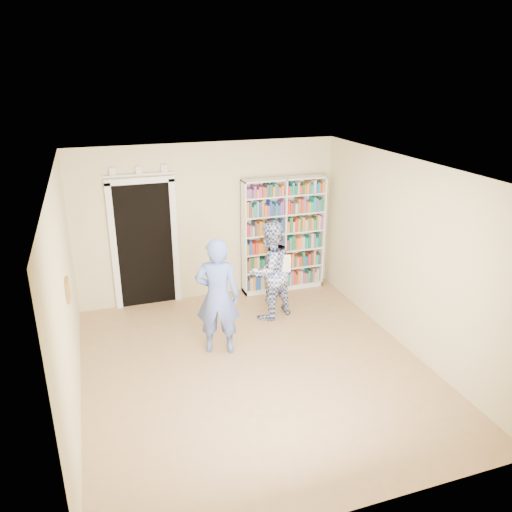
% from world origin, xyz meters
% --- Properties ---
extents(floor, '(5.00, 5.00, 0.00)m').
position_xyz_m(floor, '(0.00, 0.00, 0.00)').
color(floor, '#9B764B').
rests_on(floor, ground).
extents(ceiling, '(5.00, 5.00, 0.00)m').
position_xyz_m(ceiling, '(0.00, 0.00, 2.70)').
color(ceiling, white).
rests_on(ceiling, wall_back).
extents(wall_back, '(4.50, 0.00, 4.50)m').
position_xyz_m(wall_back, '(0.00, 2.50, 1.35)').
color(wall_back, beige).
rests_on(wall_back, floor).
extents(wall_left, '(0.00, 5.00, 5.00)m').
position_xyz_m(wall_left, '(-2.25, 0.00, 1.35)').
color(wall_left, beige).
rests_on(wall_left, floor).
extents(wall_right, '(0.00, 5.00, 5.00)m').
position_xyz_m(wall_right, '(2.25, 0.00, 1.35)').
color(wall_right, beige).
rests_on(wall_right, floor).
extents(bookshelf, '(1.50, 0.28, 2.06)m').
position_xyz_m(bookshelf, '(1.31, 2.34, 1.04)').
color(bookshelf, white).
rests_on(bookshelf, floor).
extents(doorway, '(1.10, 0.08, 2.43)m').
position_xyz_m(doorway, '(-1.10, 2.48, 1.18)').
color(doorway, black).
rests_on(doorway, floor).
extents(wall_art, '(0.03, 0.25, 0.25)m').
position_xyz_m(wall_art, '(-2.23, 0.20, 1.40)').
color(wall_art, brown).
rests_on(wall_art, wall_left).
extents(man_blue, '(0.72, 0.60, 1.70)m').
position_xyz_m(man_blue, '(-0.35, 0.60, 0.85)').
color(man_blue, '#5168B4').
rests_on(man_blue, floor).
extents(man_plaid, '(0.94, 0.84, 1.60)m').
position_xyz_m(man_plaid, '(0.70, 1.37, 0.80)').
color(man_plaid, navy).
rests_on(man_plaid, floor).
extents(paper_sheet, '(0.20, 0.06, 0.29)m').
position_xyz_m(paper_sheet, '(0.87, 1.18, 0.97)').
color(paper_sheet, white).
rests_on(paper_sheet, man_plaid).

